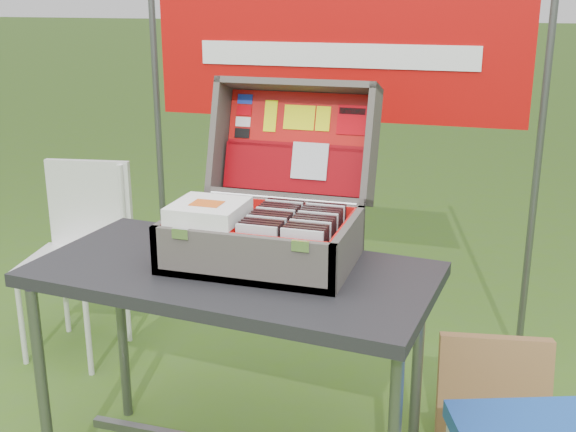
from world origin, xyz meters
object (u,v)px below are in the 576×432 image
(table, at_px, (235,379))
(cardboard_box, at_px, (493,393))
(chair, at_px, (71,264))
(suitcase, at_px, (268,178))

(table, height_order, cardboard_box, table)
(table, distance_m, chair, 1.19)
(table, bearing_deg, suitcase, 67.53)
(chair, distance_m, cardboard_box, 1.82)
(chair, bearing_deg, cardboard_box, -14.89)
(suitcase, xyz_separation_m, chair, (-1.08, 0.49, -0.59))
(chair, xyz_separation_m, cardboard_box, (1.80, -0.17, -0.22))
(suitcase, distance_m, cardboard_box, 1.13)
(cardboard_box, bearing_deg, suitcase, -165.71)
(table, height_order, chair, chair)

